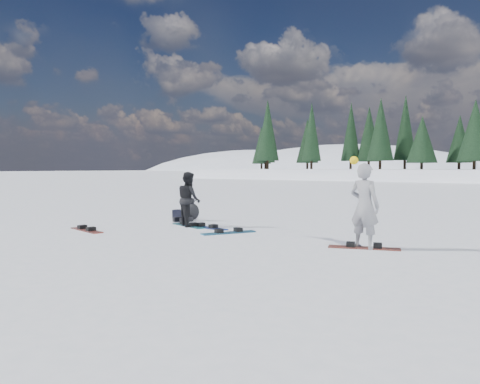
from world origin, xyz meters
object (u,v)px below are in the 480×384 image
seated_rider (191,212)px  snowboard_loose_c (207,227)px  snowboarder_woman (364,206)px  gear_bag (180,214)px  snowboard_loose_b (87,230)px  snowboard_loose_a (229,233)px  snowboarder_man (189,199)px

seated_rider → snowboard_loose_c: bearing=-23.7°
snowboarder_woman → snowboard_loose_c: 5.05m
snowboarder_woman → gear_bag: snowboarder_woman is taller
gear_bag → snowboard_loose_b: size_ratio=0.30×
snowboarder_woman → snowboard_loose_a: size_ratio=1.32×
snowboarder_woman → snowboard_loose_c: snowboarder_woman is taller
gear_bag → snowboard_loose_c: 2.71m
snowboard_loose_c → snowboard_loose_a: bearing=-14.0°
snowboard_loose_b → snowboarder_man: bearing=68.0°
snowboard_loose_b → snowboard_loose_a: size_ratio=1.00×
snowboarder_woman → snowboard_loose_a: (-3.76, 0.16, -0.91)m
gear_bag → snowboard_loose_c: bearing=-30.5°
snowboarder_man → snowboard_loose_c: bearing=-149.6°
seated_rider → snowboard_loose_a: 3.25m
gear_bag → snowboard_loose_b: gear_bag is taller
snowboard_loose_b → snowboard_loose_c: 3.32m
gear_bag → snowboard_loose_c: (2.33, -1.38, -0.14)m
seated_rider → gear_bag: (-0.70, 0.25, -0.14)m
snowboard_loose_b → gear_bag: bearing=102.4°
seated_rider → snowboard_loose_b: size_ratio=0.62×
gear_bag → snowboard_loose_a: bearing=-28.2°
snowboarder_man → snowboard_loose_b: (-1.62, -2.39, -0.79)m
snowboarder_woman → gear_bag: size_ratio=4.40×
snowboard_loose_c → snowboard_loose_a: size_ratio=1.00×
snowboarder_woman → seated_rider: snowboarder_woman is taller
snowboarder_man → snowboard_loose_a: snowboarder_man is taller
snowboarder_man → snowboard_loose_a: bearing=-164.3°
snowboarder_woman → snowboarder_man: size_ratio=1.22×
snowboarder_woman → gear_bag: bearing=-5.7°
snowboarder_man → snowboard_loose_c: snowboarder_man is taller
gear_bag → snowboarder_man: bearing=-39.9°
snowboarder_woman → snowboard_loose_a: bearing=7.5°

